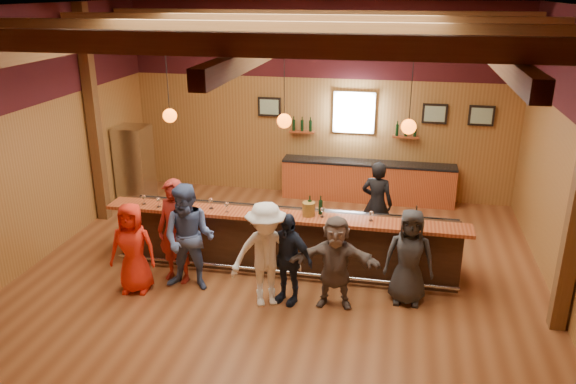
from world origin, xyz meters
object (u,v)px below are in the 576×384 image
at_px(stainless_fridge, 135,164).
at_px(ice_bucket, 309,209).
at_px(customer_redvest, 175,231).
at_px(customer_navy, 287,258).
at_px(bottle_a, 310,207).
at_px(customer_brown, 335,262).
at_px(back_bar_cabinet, 367,181).
at_px(customer_denim, 189,238).
at_px(bartender, 377,203).
at_px(customer_dark, 409,257).
at_px(customer_white, 266,255).
at_px(bar_counter, 287,238).
at_px(customer_orange, 133,248).

height_order(stainless_fridge, ice_bucket, stainless_fridge).
distance_m(customer_redvest, ice_bucket, 2.28).
relative_size(customer_navy, bottle_a, 4.53).
relative_size(customer_brown, ice_bucket, 6.40).
xyz_separation_m(back_bar_cabinet, stainless_fridge, (-5.30, -1.12, 0.42)).
bearing_deg(stainless_fridge, customer_redvest, -54.79).
xyz_separation_m(back_bar_cabinet, ice_bucket, (-0.76, -3.85, 0.75)).
xyz_separation_m(customer_denim, bartender, (2.91, 2.38, -0.07)).
bearing_deg(customer_navy, customer_dark, 31.42).
bearing_deg(customer_dark, bartender, 106.76).
xyz_separation_m(customer_navy, bartender, (1.25, 2.46, 0.08)).
relative_size(customer_white, bartender, 1.02).
distance_m(customer_denim, bottle_a, 2.09).
bearing_deg(customer_brown, customer_redvest, 171.43).
distance_m(customer_redvest, customer_denim, 0.40).
bearing_deg(ice_bucket, customer_denim, -154.30).
bearing_deg(bar_counter, customer_dark, -22.12).
relative_size(customer_navy, ice_bucket, 6.41).
xyz_separation_m(bar_counter, bottle_a, (0.44, -0.21, 0.72)).
relative_size(bar_counter, bartender, 3.74).
xyz_separation_m(customer_orange, customer_white, (2.23, 0.03, 0.09)).
height_order(customer_navy, customer_dark, customer_dark).
bearing_deg(ice_bucket, bottle_a, 83.30).
bearing_deg(bartender, customer_denim, 51.07).
xyz_separation_m(stainless_fridge, customer_denim, (2.72, -3.60, 0.01)).
height_order(customer_navy, ice_bucket, customer_navy).
height_order(customer_redvest, customer_navy, customer_redvest).
relative_size(customer_white, ice_bucket, 7.28).
xyz_separation_m(customer_navy, bottle_a, (0.18, 1.03, 0.48)).
bearing_deg(bartender, customer_redvest, 45.44).
bearing_deg(back_bar_cabinet, customer_denim, -118.64).
distance_m(customer_orange, bartender, 4.61).
bearing_deg(bar_counter, bartender, 39.02).
xyz_separation_m(customer_dark, bottle_a, (-1.70, 0.66, 0.45)).
height_order(stainless_fridge, customer_navy, stainless_fridge).
bearing_deg(customer_brown, ice_bucket, 119.29).
distance_m(bar_counter, customer_orange, 2.69).
relative_size(customer_brown, bottle_a, 4.52).
height_order(back_bar_cabinet, ice_bucket, ice_bucket).
height_order(bar_counter, customer_brown, customer_brown).
bearing_deg(customer_denim, customer_dark, 4.57).
relative_size(customer_denim, customer_white, 1.06).
xyz_separation_m(back_bar_cabinet, customer_redvest, (-2.91, -4.50, 0.43)).
bearing_deg(stainless_fridge, customer_dark, -27.96).
xyz_separation_m(bar_counter, customer_brown, (1.01, -1.21, 0.24)).
bearing_deg(customer_white, customer_orange, 157.48).
xyz_separation_m(customer_orange, bottle_a, (2.71, 1.20, 0.47)).
height_order(customer_orange, customer_denim, customer_denim).
height_order(bar_counter, stainless_fridge, stainless_fridge).
relative_size(back_bar_cabinet, customer_navy, 2.63).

